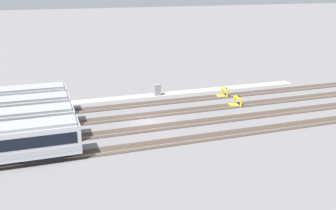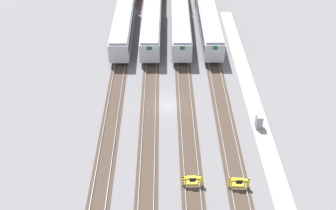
# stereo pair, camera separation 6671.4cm
# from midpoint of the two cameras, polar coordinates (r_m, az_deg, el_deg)

# --- Properties ---
(ground_plane) EXTENTS (400.00, 400.00, 0.00)m
(ground_plane) POSITION_cam_midpoint_polar(r_m,az_deg,el_deg) (33.79, -41.72, -30.09)
(ground_plane) COLOR slate
(service_walkway) EXTENTS (54.00, 2.00, 0.01)m
(service_walkway) POSITION_cam_midpoint_polar(r_m,az_deg,el_deg) (41.31, -36.13, -19.64)
(service_walkway) COLOR #9E9E93
(service_walkway) RESTS_ON ground
(rail_track_nearest) EXTENTS (90.00, 2.23, 0.21)m
(rail_track_nearest) POSITION_cam_midpoint_polar(r_m,az_deg,el_deg) (38.29, -37.88, -23.05)
(rail_track_nearest) COLOR #47382D
(rail_track_nearest) RESTS_ON ground
(rail_track_near_inner) EXTENTS (90.00, 2.24, 0.21)m
(rail_track_near_inner) POSITION_cam_midpoint_polar(r_m,az_deg,el_deg) (35.20, -40.29, -27.52)
(rail_track_near_inner) COLOR #47382D
(rail_track_near_inner) RESTS_ON ground
(rail_track_middle) EXTENTS (90.00, 2.24, 0.21)m
(rail_track_middle) POSITION_cam_midpoint_polar(r_m,az_deg,el_deg) (32.42, -43.41, -32.75)
(rail_track_middle) COLOR #47382D
(rail_track_middle) RESTS_ON ground
(rail_track_far_inner) EXTENTS (90.00, 2.23, 0.21)m
(rail_track_far_inner) POSITION_cam_midpoint_polar(r_m,az_deg,el_deg) (30.04, -47.56, -38.77)
(rail_track_far_inner) COLOR #47382D
(rail_track_far_inner) RESTS_ON ground
(bumper_stop_nearest_track) EXTENTS (1.38, 2.01, 1.22)m
(bumper_stop_nearest_track) POSITION_cam_midpoint_polar(r_m,az_deg,el_deg) (35.63, -16.22, -21.82)
(bumper_stop_nearest_track) COLOR yellow
(bumper_stop_nearest_track) RESTS_ON ground
(bumper_stop_near_inner_track) EXTENTS (1.34, 2.00, 1.22)m
(bumper_stop_near_inner_track) POSITION_cam_midpoint_polar(r_m,az_deg,el_deg) (32.28, -16.32, -26.80)
(bumper_stop_near_inner_track) COLOR yellow
(bumper_stop_near_inner_track) RESTS_ON ground
(electrical_cabinet) EXTENTS (0.90, 0.73, 1.60)m
(electrical_cabinet) POSITION_cam_midpoint_polar(r_m,az_deg,el_deg) (39.42, -30.04, -18.91)
(electrical_cabinet) COLOR gray
(electrical_cabinet) RESTS_ON ground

